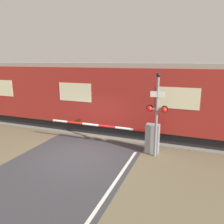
% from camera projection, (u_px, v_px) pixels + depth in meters
% --- Properties ---
extents(ground_plane, '(80.00, 80.00, 0.00)m').
position_uv_depth(ground_plane, '(82.00, 154.00, 10.02)').
color(ground_plane, '#6B6047').
extents(track_bed, '(36.00, 3.20, 0.13)m').
position_uv_depth(track_bed, '(112.00, 129.00, 13.50)').
color(track_bed, gray).
rests_on(track_bed, ground_plane).
extents(train, '(20.13, 2.91, 4.04)m').
position_uv_depth(train, '(87.00, 95.00, 13.61)').
color(train, black).
rests_on(train, ground_plane).
extents(crossing_barrier, '(5.79, 0.44, 1.36)m').
position_uv_depth(crossing_barrier, '(143.00, 136.00, 10.13)').
color(crossing_barrier, gray).
rests_on(crossing_barrier, ground_plane).
extents(signal_post, '(0.92, 0.26, 3.69)m').
position_uv_depth(signal_post, '(157.00, 111.00, 9.28)').
color(signal_post, gray).
rests_on(signal_post, ground_plane).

